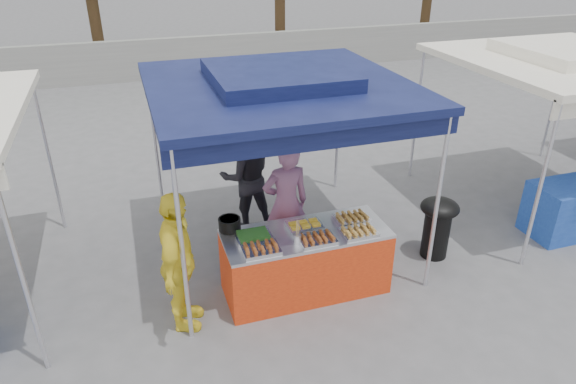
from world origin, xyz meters
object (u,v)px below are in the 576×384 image
object	(u,v)px
vendor_table	(305,261)
wok_burner	(438,223)
customer_person	(178,263)
cooking_pot	(230,224)
helper_man	(246,177)
vendor_woman	(286,204)

from	to	relation	value
vendor_table	wok_burner	xyz separation A→B (m)	(1.98, 0.18, 0.10)
customer_person	vendor_table	bearing A→B (deg)	-67.41
vendor_table	cooking_pot	distance (m)	1.05
helper_man	vendor_woman	bearing A→B (deg)	106.80
cooking_pot	vendor_woman	world-z (taller)	vendor_woman
vendor_table	helper_man	bearing A→B (deg)	99.25
cooking_pot	vendor_table	bearing A→B (deg)	-21.62
helper_man	customer_person	distance (m)	2.33
vendor_table	vendor_woman	world-z (taller)	vendor_woman
helper_man	customer_person	bearing A→B (deg)	60.32
cooking_pot	vendor_woman	bearing A→B (deg)	24.65
vendor_table	wok_burner	bearing A→B (deg)	5.09
vendor_table	vendor_woman	bearing A→B (deg)	91.73
cooking_pot	helper_man	size ratio (longest dim) A/B	0.16
vendor_table	helper_man	size ratio (longest dim) A/B	1.23
cooking_pot	customer_person	world-z (taller)	customer_person
wok_burner	vendor_table	bearing A→B (deg)	160.61
vendor_woman	customer_person	xyz separation A→B (m)	(-1.52, -0.89, -0.02)
wok_burner	helper_man	size ratio (longest dim) A/B	0.54
cooking_pot	customer_person	distance (m)	0.86
cooking_pot	helper_man	bearing A→B (deg)	68.88
cooking_pot	helper_man	world-z (taller)	helper_man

